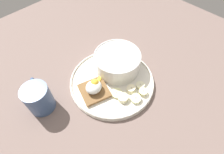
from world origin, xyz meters
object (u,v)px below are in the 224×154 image
banana_slice_left (123,98)px  banana_slice_inner (140,85)px  toast_slice (94,91)px  banana_slice_back (117,93)px  banana_slice_right (135,99)px  poached_egg (94,86)px  banana_slice_front (131,89)px  coffee_mug (38,98)px  oatmeal_bowl (117,61)px  banana_slice_outer (143,92)px

banana_slice_left → banana_slice_inner: banana_slice_left is taller
toast_slice → banana_slice_left: banana_slice_left is taller
banana_slice_back → banana_slice_right: 5.87cm
banana_slice_inner → poached_egg: bearing=-37.9°
poached_egg → banana_slice_front: poached_egg is taller
banana_slice_front → banana_slice_right: bearing=60.1°
coffee_mug → banana_slice_left: bearing=138.4°
toast_slice → poached_egg: 2.15cm
banana_slice_front → banana_slice_right: size_ratio=0.88×
banana_slice_left → coffee_mug: 24.04cm
banana_slice_front → banana_slice_left: bearing=4.7°
coffee_mug → banana_slice_back: bearing=143.4°
banana_slice_front → banana_slice_back: banana_slice_front is taller
oatmeal_bowl → banana_slice_front: (3.52, 9.36, -2.44)cm
banana_slice_right → coffee_mug: size_ratio=0.41×
banana_slice_outer → coffee_mug: bearing=-38.3°
poached_egg → banana_slice_inner: bearing=142.1°
toast_slice → banana_slice_left: 9.10cm
poached_egg → banana_slice_outer: poached_egg is taller
banana_slice_front → banana_slice_back: size_ratio=0.95×
oatmeal_bowl → coffee_mug: bearing=-13.6°
banana_slice_back → coffee_mug: bearing=-36.6°
poached_egg → banana_slice_left: size_ratio=1.86×
toast_slice → poached_egg: bearing=-154.3°
banana_slice_left → banana_slice_outer: size_ratio=1.06×
oatmeal_bowl → banana_slice_left: 12.55cm
toast_slice → banana_slice_outer: size_ratio=2.69×
poached_egg → banana_slice_right: poached_egg is taller
oatmeal_bowl → banana_slice_inner: (0.33, 10.37, -2.69)cm
banana_slice_front → banana_slice_outer: (-1.74, 3.18, -0.11)cm
toast_slice → banana_slice_inner: bearing=142.9°
oatmeal_bowl → banana_slice_inner: 10.72cm
banana_slice_back → toast_slice: bearing=-52.0°
banana_slice_left → banana_slice_front: bearing=-175.3°
toast_slice → banana_slice_outer: banana_slice_outer is taller
banana_slice_back → banana_slice_outer: bearing=136.8°
poached_egg → banana_slice_outer: bearing=131.9°
oatmeal_bowl → banana_slice_back: oatmeal_bowl is taller
coffee_mug → banana_slice_outer: bearing=141.7°
banana_slice_front → toast_slice: bearing=-42.8°
toast_slice → banana_slice_inner: banana_slice_inner is taller
toast_slice → banana_slice_outer: 14.83cm
oatmeal_bowl → toast_slice: bearing=8.0°
banana_slice_front → banana_slice_outer: banana_slice_front is taller
banana_slice_back → banana_slice_right: size_ratio=0.93×
oatmeal_bowl → coffee_mug: size_ratio=1.43×
banana_slice_front → banana_slice_left: 4.06cm
banana_slice_right → banana_slice_front: bearing=-119.9°
banana_slice_outer → coffee_mug: (23.65, -18.70, 2.79)cm
oatmeal_bowl → banana_slice_back: (7.63, 7.05, -2.83)cm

